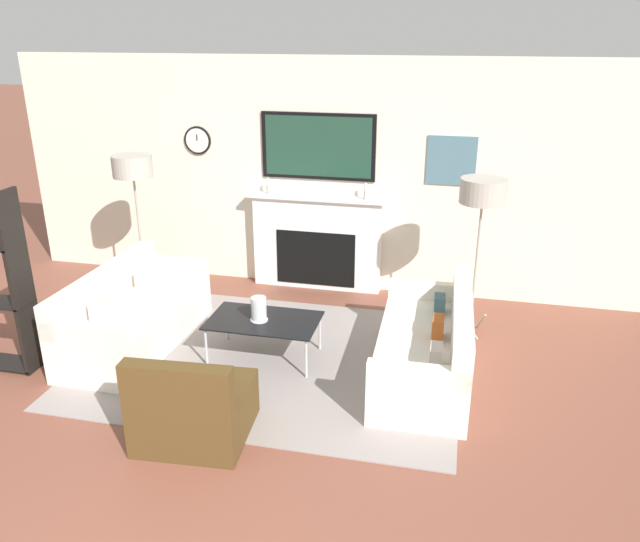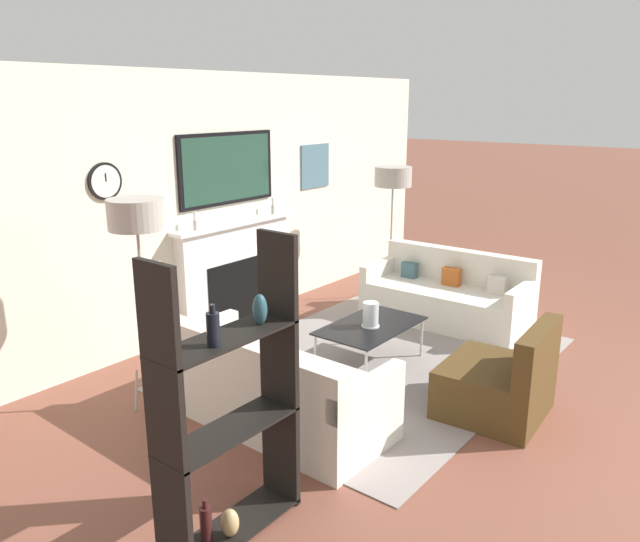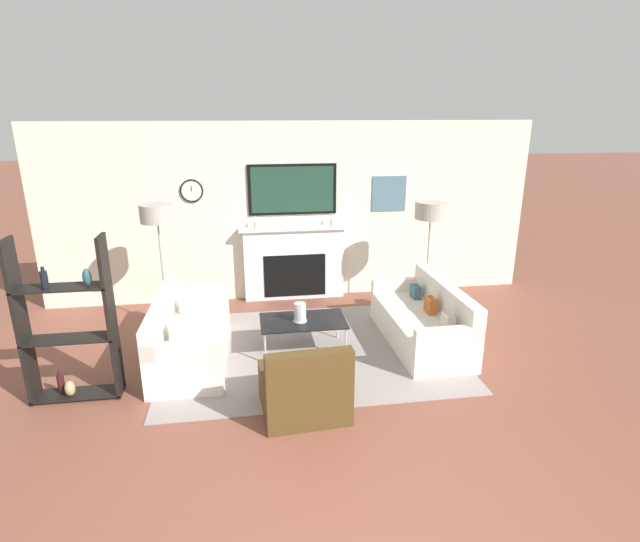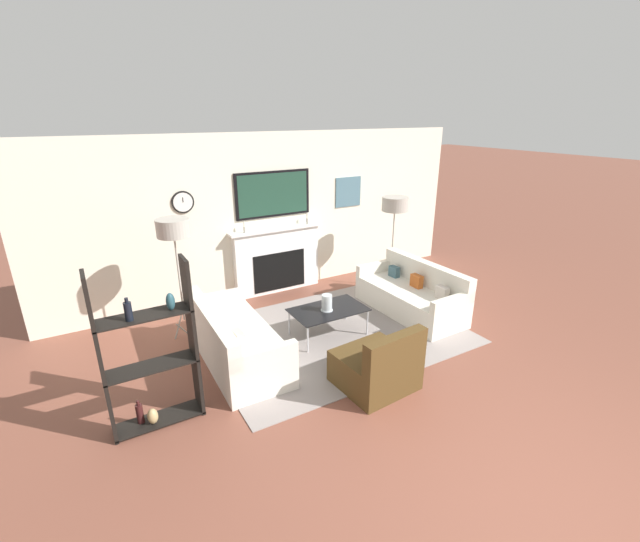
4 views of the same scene
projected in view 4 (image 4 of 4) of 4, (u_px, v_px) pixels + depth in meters
ground_plane at (542, 499)px, 3.51m from camera, size 60.00×60.00×0.00m
fireplace_wall at (274, 222)px, 7.29m from camera, size 7.52×0.28×2.70m
area_rug at (333, 333)px, 6.13m from camera, size 3.53×2.63×0.01m
couch_left at (235, 342)px, 5.35m from camera, size 0.83×1.83×0.77m
couch_right at (412, 295)px, 6.73m from camera, size 0.84×1.81×0.78m
armchair at (377, 367)px, 4.87m from camera, size 0.86×0.82×0.78m
coffee_table at (328, 311)px, 5.97m from camera, size 1.04×0.63×0.41m
hurricane_candle at (327, 304)px, 5.89m from camera, size 0.17×0.17×0.23m
floor_lamp_left at (173, 230)px, 5.52m from camera, size 0.43×0.43×1.71m
floor_lamp_right at (395, 205)px, 7.28m from camera, size 0.45×0.45×1.64m
shelf_unit at (149, 355)px, 4.13m from camera, size 0.88×0.28×1.71m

